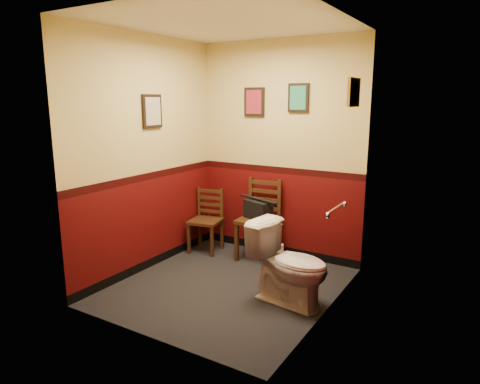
% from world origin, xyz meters
% --- Properties ---
extents(floor, '(2.20, 2.40, 0.00)m').
position_xyz_m(floor, '(0.00, 0.00, 0.00)').
color(floor, black).
rests_on(floor, ground).
extents(ceiling, '(2.20, 2.40, 0.00)m').
position_xyz_m(ceiling, '(0.00, 0.00, 2.70)').
color(ceiling, silver).
rests_on(ceiling, ground).
extents(wall_back, '(2.20, 0.00, 2.70)m').
position_xyz_m(wall_back, '(0.00, 1.20, 1.35)').
color(wall_back, '#4A0809').
rests_on(wall_back, ground).
extents(wall_front, '(2.20, 0.00, 2.70)m').
position_xyz_m(wall_front, '(0.00, -1.20, 1.35)').
color(wall_front, '#4A0809').
rests_on(wall_front, ground).
extents(wall_left, '(0.00, 2.40, 2.70)m').
position_xyz_m(wall_left, '(-1.10, 0.00, 1.35)').
color(wall_left, '#4A0809').
rests_on(wall_left, ground).
extents(wall_right, '(0.00, 2.40, 2.70)m').
position_xyz_m(wall_right, '(1.10, 0.00, 1.35)').
color(wall_right, '#4A0809').
rests_on(wall_right, ground).
extents(grab_bar, '(0.05, 0.56, 0.06)m').
position_xyz_m(grab_bar, '(1.07, 0.25, 0.95)').
color(grab_bar, silver).
rests_on(grab_bar, wall_right).
extents(framed_print_back_a, '(0.28, 0.04, 0.36)m').
position_xyz_m(framed_print_back_a, '(-0.35, 1.18, 1.95)').
color(framed_print_back_a, black).
rests_on(framed_print_back_a, wall_back).
extents(framed_print_back_b, '(0.26, 0.04, 0.34)m').
position_xyz_m(framed_print_back_b, '(0.25, 1.18, 2.00)').
color(framed_print_back_b, black).
rests_on(framed_print_back_b, wall_back).
extents(framed_print_left, '(0.04, 0.30, 0.38)m').
position_xyz_m(framed_print_left, '(-1.08, 0.10, 1.85)').
color(framed_print_left, black).
rests_on(framed_print_left, wall_left).
extents(framed_print_right, '(0.04, 0.34, 0.28)m').
position_xyz_m(framed_print_right, '(1.08, 0.60, 2.05)').
color(framed_print_right, olive).
rests_on(framed_print_right, wall_right).
extents(toilet, '(0.86, 0.55, 0.80)m').
position_xyz_m(toilet, '(0.72, -0.00, 0.40)').
color(toilet, white).
rests_on(toilet, floor).
extents(toilet_brush, '(0.12, 0.12, 0.44)m').
position_xyz_m(toilet_brush, '(0.92, -0.08, 0.07)').
color(toilet_brush, silver).
rests_on(toilet_brush, floor).
extents(chair_left, '(0.45, 0.45, 0.83)m').
position_xyz_m(chair_left, '(-0.86, 0.82, 0.42)').
color(chair_left, '#3F2513').
rests_on(chair_left, floor).
extents(chair_right, '(0.50, 0.50, 1.00)m').
position_xyz_m(chair_right, '(-0.13, 0.95, 0.50)').
color(chair_right, '#3F2513').
rests_on(chair_right, floor).
extents(handbag, '(0.40, 0.29, 0.27)m').
position_xyz_m(handbag, '(-0.13, 0.90, 0.64)').
color(handbag, black).
rests_on(handbag, chair_right).
extents(tp_stack, '(0.22, 0.12, 0.19)m').
position_xyz_m(tp_stack, '(0.12, 1.02, 0.08)').
color(tp_stack, silver).
rests_on(tp_stack, floor).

